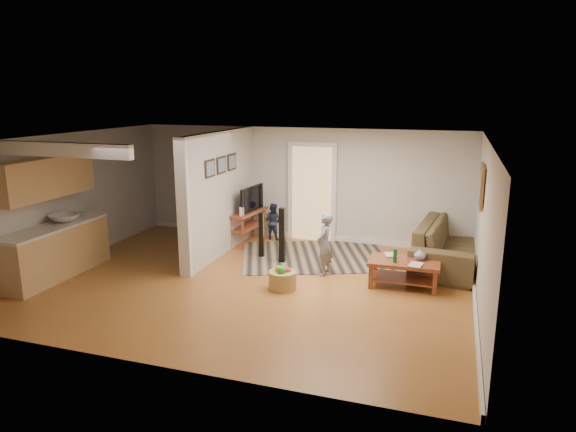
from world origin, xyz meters
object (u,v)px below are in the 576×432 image
object	(u,v)px
coffee_table	(405,266)
tv_console	(248,214)
child	(324,274)
speaker_left	(282,235)
toddler	(273,239)
sofa	(449,263)
speaker_right	(262,235)
toy_basket	(283,279)

from	to	relation	value
coffee_table	tv_console	bearing A→B (deg)	156.30
coffee_table	child	bearing A→B (deg)	174.20
coffee_table	tv_console	xyz separation A→B (m)	(-3.53, 1.55, 0.31)
speaker_left	toddler	size ratio (longest dim) A/B	1.31
coffee_table	speaker_left	distance (m)	2.47
sofa	child	xyz separation A→B (m)	(-2.16, -1.41, 0.00)
speaker_right	toddler	distance (m)	1.40
child	speaker_left	bearing A→B (deg)	-110.36
child	speaker_right	bearing A→B (deg)	-109.73
speaker_left	child	xyz separation A→B (m)	(0.95, -0.41, -0.55)
tv_console	speaker_left	distance (m)	1.51
tv_console	toy_basket	xyz separation A→B (m)	(1.58, -2.32, -0.50)
tv_console	toy_basket	world-z (taller)	tv_console
speaker_left	coffee_table	bearing A→B (deg)	-14.80
tv_console	toy_basket	size ratio (longest dim) A/B	2.58
speaker_left	toy_basket	xyz separation A→B (m)	(0.45, -1.32, -0.37)
tv_console	speaker_left	world-z (taller)	speaker_left
tv_console	toddler	distance (m)	0.93
coffee_table	sofa	bearing A→B (deg)	65.46
sofa	toddler	xyz separation A→B (m)	(-3.84, 0.50, 0.00)
sofa	speaker_right	world-z (taller)	speaker_right
coffee_table	toddler	distance (m)	3.76
speaker_right	child	size ratio (longest dim) A/B	0.79
sofa	child	bearing A→B (deg)	129.28
speaker_left	tv_console	bearing A→B (deg)	136.88
tv_console	toddler	xyz separation A→B (m)	(0.40, 0.51, -0.67)
speaker_left	toddler	world-z (taller)	speaker_left
tv_console	speaker_left	bearing A→B (deg)	-35.78
sofa	speaker_left	distance (m)	3.31
sofa	toy_basket	bearing A→B (deg)	137.35
coffee_table	toy_basket	size ratio (longest dim) A/B	2.53
sofa	toddler	distance (m)	3.87
child	toddler	size ratio (longest dim) A/B	1.38
tv_console	toy_basket	distance (m)	2.85
coffee_table	speaker_right	bearing A→B (deg)	165.42
toy_basket	toddler	bearing A→B (deg)	112.77
child	toddler	bearing A→B (deg)	-135.70
speaker_left	sofa	bearing A→B (deg)	16.07
tv_console	toy_basket	bearing A→B (deg)	-50.08
coffee_table	speaker_right	world-z (taller)	speaker_right
speaker_left	speaker_right	size ratio (longest dim) A/B	1.19
speaker_right	toy_basket	bearing A→B (deg)	-60.84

